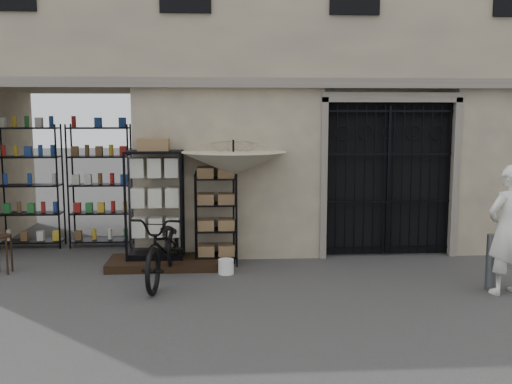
{
  "coord_description": "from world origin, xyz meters",
  "views": [
    {
      "loc": [
        -1.44,
        -8.38,
        2.66
      ],
      "look_at": [
        -0.8,
        1.4,
        1.35
      ],
      "focal_mm": 40.0,
      "sensor_mm": 36.0,
      "label": 1
    }
  ],
  "objects": [
    {
      "name": "main_building",
      "position": [
        0.0,
        4.0,
        4.5
      ],
      "size": [
        14.0,
        4.0,
        9.0
      ],
      "primitive_type": "cube",
      "color": "tan",
      "rests_on": "ground"
    },
    {
      "name": "white_bucket",
      "position": [
        -1.33,
        1.04,
        0.13
      ],
      "size": [
        0.32,
        0.32,
        0.25
      ],
      "primitive_type": "cylinder",
      "rotation": [
        0.0,
        0.0,
        -0.24
      ],
      "color": "white",
      "rests_on": "ground"
    },
    {
      "name": "iron_gate",
      "position": [
        1.75,
        2.28,
        1.5
      ],
      "size": [
        2.5,
        0.21,
        3.0
      ],
      "color": "black",
      "rests_on": "ground"
    },
    {
      "name": "market_umbrella",
      "position": [
        -1.18,
        1.68,
        1.94
      ],
      "size": [
        1.93,
        1.96,
        2.69
      ],
      "rotation": [
        0.0,
        0.0,
        -0.19
      ],
      "color": "black",
      "rests_on": "ground"
    },
    {
      "name": "ground",
      "position": [
        0.0,
        0.0,
        0.0
      ],
      "size": [
        80.0,
        80.0,
        0.0
      ],
      "primitive_type": "plane",
      "color": "black",
      "rests_on": "ground"
    },
    {
      "name": "wire_rack",
      "position": [
        -1.5,
        1.72,
        0.81
      ],
      "size": [
        0.85,
        0.71,
        1.66
      ],
      "rotation": [
        0.0,
        0.0,
        -0.29
      ],
      "color": "black",
      "rests_on": "ground"
    },
    {
      "name": "wooden_stool",
      "position": [
        -5.12,
        1.32,
        0.35
      ],
      "size": [
        0.35,
        0.35,
        0.66
      ],
      "rotation": [
        0.0,
        0.0,
        0.14
      ],
      "color": "black",
      "rests_on": "ground"
    },
    {
      "name": "display_cabinet",
      "position": [
        -2.58,
        1.68,
        1.01
      ],
      "size": [
        1.03,
        0.73,
        2.07
      ],
      "rotation": [
        0.0,
        0.0,
        -0.16
      ],
      "color": "black",
      "rests_on": "step_platform"
    },
    {
      "name": "steel_bollard",
      "position": [
        2.73,
        -0.11,
        0.43
      ],
      "size": [
        0.18,
        0.18,
        0.87
      ],
      "primitive_type": "cylinder",
      "rotation": [
        0.0,
        0.0,
        -0.13
      ],
      "color": "slate",
      "rests_on": "ground"
    },
    {
      "name": "shop_shelving",
      "position": [
        -4.55,
        3.3,
        1.25
      ],
      "size": [
        2.7,
        0.5,
        2.5
      ],
      "primitive_type": "cube",
      "color": "black",
      "rests_on": "ground"
    },
    {
      "name": "step_platform",
      "position": [
        -2.4,
        1.55,
        0.07
      ],
      "size": [
        2.0,
        0.9,
        0.15
      ],
      "primitive_type": "cube",
      "color": "black",
      "rests_on": "ground"
    },
    {
      "name": "bicycle",
      "position": [
        -2.33,
        0.65,
        0.0
      ],
      "size": [
        0.89,
        1.22,
        2.16
      ],
      "primitive_type": "imported",
      "rotation": [
        0.0,
        0.0,
        -0.13
      ],
      "color": "black",
      "rests_on": "ground"
    },
    {
      "name": "shop_recess",
      "position": [
        -4.5,
        2.8,
        1.5
      ],
      "size": [
        3.0,
        1.7,
        3.0
      ],
      "primitive_type": "cube",
      "color": "black",
      "rests_on": "ground"
    },
    {
      "name": "shopkeeper",
      "position": [
        2.86,
        -0.3,
        0.0
      ],
      "size": [
        1.27,
        2.08,
        0.47
      ],
      "primitive_type": "imported",
      "rotation": [
        0.0,
        0.0,
        3.45
      ],
      "color": "white",
      "rests_on": "ground"
    }
  ]
}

